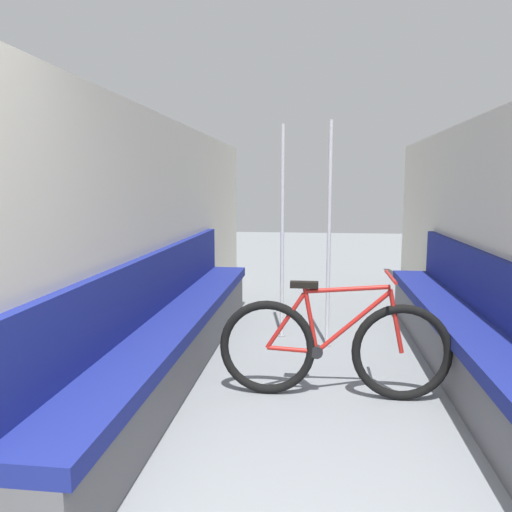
{
  "coord_description": "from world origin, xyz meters",
  "views": [
    {
      "loc": [
        -0.03,
        -1.11,
        1.52
      ],
      "look_at": [
        -0.56,
        3.3,
        0.89
      ],
      "focal_mm": 35.0,
      "sensor_mm": 36.0,
      "label": 1
    }
  ],
  "objects_px": {
    "bench_seat_row_right": "(471,343)",
    "grab_pole_far": "(282,236)",
    "grab_pole_near": "(329,239)",
    "bench_seat_row_left": "(175,332)",
    "bicycle": "(333,348)"
  },
  "relations": [
    {
      "from": "bench_seat_row_right",
      "to": "grab_pole_far",
      "type": "distance_m",
      "value": 1.97
    },
    {
      "from": "grab_pole_near",
      "to": "bench_seat_row_left",
      "type": "bearing_deg",
      "value": -147.84
    },
    {
      "from": "bench_seat_row_right",
      "to": "bicycle",
      "type": "height_order",
      "value": "bench_seat_row_right"
    },
    {
      "from": "bench_seat_row_left",
      "to": "bicycle",
      "type": "distance_m",
      "value": 1.33
    },
    {
      "from": "bicycle",
      "to": "bench_seat_row_right",
      "type": "bearing_deg",
      "value": 0.57
    },
    {
      "from": "bench_seat_row_right",
      "to": "bicycle",
      "type": "xyz_separation_m",
      "value": [
        -1.06,
        -0.37,
        0.04
      ]
    },
    {
      "from": "bench_seat_row_right",
      "to": "grab_pole_near",
      "type": "bearing_deg",
      "value": 143.68
    },
    {
      "from": "bench_seat_row_left",
      "to": "bicycle",
      "type": "bearing_deg",
      "value": -16.34
    },
    {
      "from": "grab_pole_near",
      "to": "grab_pole_far",
      "type": "xyz_separation_m",
      "value": [
        -0.45,
        0.25,
        0.0
      ]
    },
    {
      "from": "bench_seat_row_left",
      "to": "grab_pole_near",
      "type": "xyz_separation_m",
      "value": [
        1.26,
        0.79,
        0.7
      ]
    },
    {
      "from": "bench_seat_row_right",
      "to": "grab_pole_near",
      "type": "xyz_separation_m",
      "value": [
        -1.07,
        0.79,
        0.7
      ]
    },
    {
      "from": "bench_seat_row_left",
      "to": "bench_seat_row_right",
      "type": "distance_m",
      "value": 2.33
    },
    {
      "from": "grab_pole_near",
      "to": "grab_pole_far",
      "type": "distance_m",
      "value": 0.52
    },
    {
      "from": "bicycle",
      "to": "grab_pole_far",
      "type": "height_order",
      "value": "grab_pole_far"
    },
    {
      "from": "bench_seat_row_left",
      "to": "grab_pole_far",
      "type": "bearing_deg",
      "value": 52.31
    }
  ]
}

